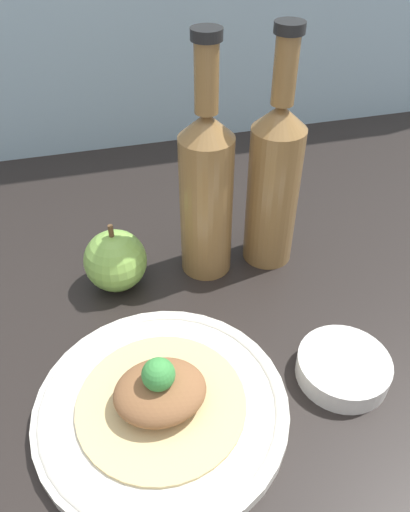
% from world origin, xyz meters
% --- Properties ---
extents(ground_plane, '(1.80, 1.10, 0.04)m').
position_xyz_m(ground_plane, '(0.00, 0.00, -0.02)').
color(ground_plane, black).
extents(plate, '(0.27, 0.27, 0.02)m').
position_xyz_m(plate, '(-0.10, -0.08, 0.01)').
color(plate, silver).
rests_on(plate, ground_plane).
extents(plated_food, '(0.18, 0.18, 0.07)m').
position_xyz_m(plated_food, '(-0.10, -0.08, 0.03)').
color(plated_food, '#D6BC7F').
rests_on(plated_food, plate).
extents(cider_bottle_left, '(0.07, 0.07, 0.32)m').
position_xyz_m(cider_bottle_left, '(0.01, 0.14, 0.12)').
color(cider_bottle_left, olive).
rests_on(cider_bottle_left, ground_plane).
extents(cider_bottle_right, '(0.07, 0.07, 0.32)m').
position_xyz_m(cider_bottle_right, '(0.10, 0.14, 0.12)').
color(cider_bottle_right, olive).
rests_on(cider_bottle_right, ground_plane).
extents(apple, '(0.08, 0.08, 0.10)m').
position_xyz_m(apple, '(-0.11, 0.13, 0.04)').
color(apple, '#84B74C').
rests_on(apple, ground_plane).
extents(dipping_bowl, '(0.10, 0.10, 0.03)m').
position_xyz_m(dipping_bowl, '(0.11, -0.08, 0.01)').
color(dipping_bowl, silver).
rests_on(dipping_bowl, ground_plane).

